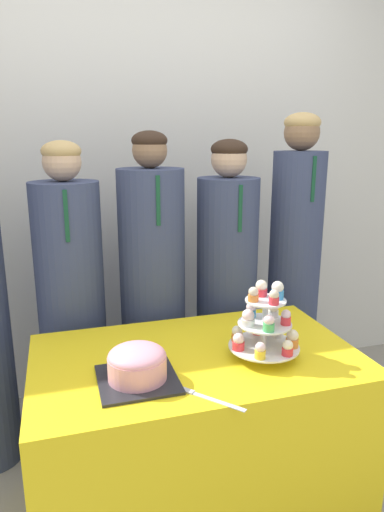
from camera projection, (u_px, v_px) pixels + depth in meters
wall_back at (138, 167)px, 2.63m from camera, size 9.00×0.06×2.70m
table at (196, 437)px, 1.81m from camera, size 1.22×0.72×0.72m
round_cake at (137, 364)px, 1.52m from camera, size 0.26×0.26×0.13m
cake_knife at (195, 394)px, 1.45m from camera, size 0.19×0.21×0.01m
cupcake_stand at (265, 324)px, 1.67m from camera, size 0.26×0.26×0.29m
student_1 at (72, 313)px, 2.17m from camera, size 0.31×0.32×1.50m
student_2 at (153, 301)px, 2.27m from camera, size 0.32×0.32×1.54m
student_3 at (226, 296)px, 2.38m from camera, size 0.31×0.32×1.51m
student_4 at (294, 276)px, 2.47m from camera, size 0.27×0.28×1.63m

